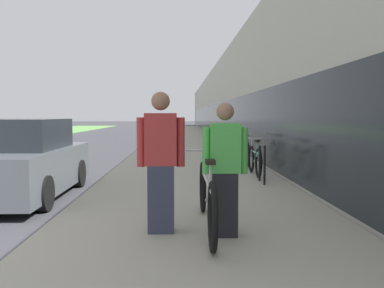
{
  "coord_description": "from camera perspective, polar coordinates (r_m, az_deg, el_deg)",
  "views": [
    {
      "loc": [
        5.39,
        -4.12,
        1.59
      ],
      "look_at": [
        5.92,
        13.88,
        0.37
      ],
      "focal_mm": 40.0,
      "sensor_mm": 36.0,
      "label": 1
    }
  ],
  "objects": [
    {
      "name": "sidewalk_slab",
      "position": [
        25.17,
        -1.02,
        0.35
      ],
      "size": [
        4.25,
        70.0,
        0.1
      ],
      "color": "#A39E8E",
      "rests_on": "ground"
    },
    {
      "name": "person_rider",
      "position": [
        5.24,
        4.41,
        -3.43
      ],
      "size": [
        0.56,
        0.22,
        1.64
      ],
      "color": "black",
      "rests_on": "sidewalk_slab"
    },
    {
      "name": "bike_rack_hoop",
      "position": [
        9.5,
        9.33,
        -2.07
      ],
      "size": [
        0.05,
        0.6,
        0.84
      ],
      "color": "black",
      "rests_on": "sidewalk_slab"
    },
    {
      "name": "person_bystander",
      "position": [
        5.41,
        -4.17,
        -2.43
      ],
      "size": [
        0.6,
        0.24,
        1.78
      ],
      "color": "#33384C",
      "rests_on": "sidewalk_slab"
    },
    {
      "name": "cruiser_bike_middle",
      "position": [
        12.94,
        6.98,
        -1.03
      ],
      "size": [
        0.52,
        1.82,
        0.93
      ],
      "color": "black",
      "rests_on": "sidewalk_slab"
    },
    {
      "name": "tandem_bicycle",
      "position": [
        5.62,
        1.99,
        -7.15
      ],
      "size": [
        0.52,
        2.72,
        0.98
      ],
      "color": "black",
      "rests_on": "sidewalk_slab"
    },
    {
      "name": "parked_sedan_curbside",
      "position": [
        8.84,
        -21.9,
        -2.24
      ],
      "size": [
        1.83,
        4.07,
        1.51
      ],
      "color": "#4C5156",
      "rests_on": "ground"
    },
    {
      "name": "cruiser_bike_nearest",
      "position": [
        10.72,
        8.36,
        -2.1
      ],
      "size": [
        0.52,
        1.75,
        0.9
      ],
      "color": "black",
      "rests_on": "sidewalk_slab"
    },
    {
      "name": "storefront_facade",
      "position": [
        33.96,
        11.03,
        5.35
      ],
      "size": [
        10.01,
        70.0,
        5.05
      ],
      "color": "#BCB7AD",
      "rests_on": "ground"
    }
  ]
}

